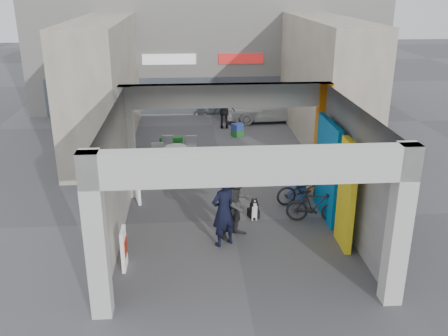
{
  "coord_description": "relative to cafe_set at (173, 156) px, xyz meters",
  "views": [
    {
      "loc": [
        -1.18,
        -12.66,
        6.38
      ],
      "look_at": [
        -0.15,
        1.0,
        1.22
      ],
      "focal_mm": 40.0,
      "sensor_mm": 36.0,
      "label": 1
    }
  ],
  "objects": [
    {
      "name": "advert_board_far",
      "position": [
        -0.99,
        -3.21,
        0.16
      ],
      "size": [
        0.21,
        0.55,
        1.0
      ],
      "rotation": [
        0.0,
        0.0,
        0.24
      ],
      "color": "white",
      "rests_on": "ground"
    },
    {
      "name": "advert_board_near",
      "position": [
        -0.99,
        -6.95,
        0.16
      ],
      "size": [
        0.1,
        0.55,
        1.0
      ],
      "rotation": [
        0.0,
        0.0,
        -0.0
      ],
      "color": "white",
      "rests_on": "ground"
    },
    {
      "name": "man_elderly",
      "position": [
        3.85,
        -3.47,
        0.56
      ],
      "size": [
        1.01,
        0.8,
        1.81
      ],
      "primitive_type": "imported",
      "rotation": [
        0.0,
        0.0,
        -0.28
      ],
      "color": "#556DA6",
      "rests_on": "ground"
    },
    {
      "name": "bicycle_front",
      "position": [
        4.05,
        -3.69,
        0.12
      ],
      "size": [
        1.86,
        0.89,
        0.94
      ],
      "primitive_type": "imported",
      "rotation": [
        0.0,
        0.0,
        1.73
      ],
      "color": "black",
      "rests_on": "ground"
    },
    {
      "name": "white_van",
      "position": [
        4.42,
        5.91,
        0.38
      ],
      "size": [
        4.34,
        1.93,
        1.45
      ],
      "primitive_type": "imported",
      "rotation": [
        0.0,
        0.0,
        1.62
      ],
      "color": "silver",
      "rests_on": "ground"
    },
    {
      "name": "plaza_bldg_left",
      "position": [
        -2.75,
        2.81,
        2.15
      ],
      "size": [
        2.0,
        9.0,
        5.0
      ],
      "primitive_type": "cube",
      "color": "beige",
      "rests_on": "ground"
    },
    {
      "name": "ground",
      "position": [
        1.75,
        -4.69,
        -0.35
      ],
      "size": [
        90.0,
        90.0,
        0.0
      ],
      "primitive_type": "plane",
      "color": "#515156",
      "rests_on": "ground"
    },
    {
      "name": "crate_stack",
      "position": [
        2.72,
        3.48,
        -0.07
      ],
      "size": [
        0.56,
        0.51,
        0.56
      ],
      "rotation": [
        0.0,
        0.0,
        0.43
      ],
      "color": "#1B5E1E",
      "rests_on": "ground"
    },
    {
      "name": "man_crates",
      "position": [
        2.26,
        4.75,
        0.45
      ],
      "size": [
        0.98,
        0.51,
        1.6
      ],
      "primitive_type": "imported",
      "rotation": [
        0.0,
        0.0,
        3.01
      ],
      "color": "black",
      "rests_on": "ground"
    },
    {
      "name": "border_collie",
      "position": [
        2.39,
        -4.6,
        -0.08
      ],
      "size": [
        0.25,
        0.49,
        0.67
      ],
      "rotation": [
        0.0,
        0.0,
        0.32
      ],
      "color": "black",
      "rests_on": "ground"
    },
    {
      "name": "produce_stand",
      "position": [
        -0.08,
        1.1,
        -0.07
      ],
      "size": [
        1.08,
        0.58,
        0.71
      ],
      "rotation": [
        0.0,
        0.0,
        -0.02
      ],
      "color": "black",
      "rests_on": "ground"
    },
    {
      "name": "bicycle_rear",
      "position": [
        4.05,
        -4.93,
        0.13
      ],
      "size": [
        1.66,
        0.77,
        0.96
      ],
      "primitive_type": "imported",
      "rotation": [
        0.0,
        0.0,
        1.37
      ],
      "color": "black",
      "rests_on": "ground"
    },
    {
      "name": "plaza_bldg_right",
      "position": [
        6.25,
        2.81,
        2.15
      ],
      "size": [
        2.0,
        9.0,
        5.0
      ],
      "primitive_type": "cube",
      "color": "beige",
      "rests_on": "ground"
    },
    {
      "name": "man_back_turned",
      "position": [
        1.81,
        -5.61,
        0.61
      ],
      "size": [
        1.18,
        1.13,
        1.92
      ],
      "primitive_type": "imported",
      "rotation": [
        0.0,
        0.0,
        0.6
      ],
      "color": "#363638",
      "rests_on": "ground"
    },
    {
      "name": "bollard_center",
      "position": [
        1.72,
        -2.09,
        0.13
      ],
      "size": [
        0.09,
        0.09,
        0.95
      ],
      "primitive_type": "cylinder",
      "color": "#979A9F",
      "rests_on": "ground"
    },
    {
      "name": "arcade_canopy",
      "position": [
        2.29,
        -5.51,
        1.95
      ],
      "size": [
        6.4,
        6.45,
        6.4
      ],
      "color": "silver",
      "rests_on": "ground"
    },
    {
      "name": "bollard_right",
      "position": [
        3.21,
        -2.12,
        0.09
      ],
      "size": [
        0.09,
        0.09,
        0.88
      ],
      "primitive_type": "cylinder",
      "color": "#979A9F",
      "rests_on": "ground"
    },
    {
      "name": "cafe_set",
      "position": [
        0.0,
        0.0,
        0.0
      ],
      "size": [
        1.63,
        1.31,
        0.98
      ],
      "rotation": [
        0.0,
        0.0,
        0.09
      ],
      "color": "#ADACB2",
      "rests_on": "ground"
    },
    {
      "name": "bollard_left",
      "position": [
        0.06,
        -2.29,
        0.13
      ],
      "size": [
        0.09,
        0.09,
        0.95
      ],
      "primitive_type": "cylinder",
      "color": "#979A9F",
      "rests_on": "ground"
    },
    {
      "name": "man_with_dog",
      "position": [
        1.42,
        -6.02,
        0.6
      ],
      "size": [
        0.82,
        0.74,
        1.89
      ],
      "primitive_type": "imported",
      "rotation": [
        0.0,
        0.0,
        3.68
      ],
      "color": "black",
      "rests_on": "ground"
    },
    {
      "name": "far_building",
      "position": [
        1.75,
        9.31,
        3.64
      ],
      "size": [
        18.0,
        4.08,
        8.0
      ],
      "color": "white",
      "rests_on": "ground"
    }
  ]
}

